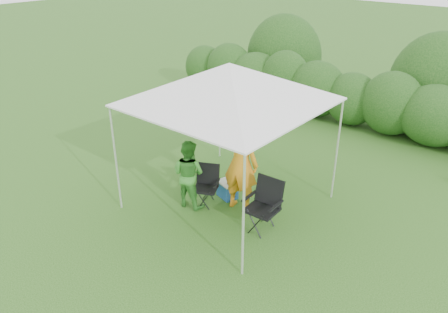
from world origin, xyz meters
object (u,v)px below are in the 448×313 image
Objects in this scene: canopy at (229,83)px; man at (241,163)px; woman at (189,174)px; cooler at (227,189)px; chair_right at (265,202)px; chair_left at (207,182)px.

man is (0.30, -0.01, -1.48)m from canopy.
man reaches higher than woman.
canopy is 6.46× the size of cooler.
cooler is (-0.45, 0.16, -0.80)m from man.
man is 0.93m from cooler.
man reaches higher than chair_right.
canopy is 1.94m from woman.
chair_left is at bearing 14.29° from man.
chair_left is 1.68× the size of cooler.
woman reaches higher than chair_left.
man is at bearing -2.96° from cooler.
man reaches higher than cooler.
woman reaches higher than chair_right.
cooler is (-1.19, 0.40, -0.37)m from chair_right.
chair_right is 0.90m from man.
chair_left is at bearing -97.86° from cooler.
canopy is at bearing -27.98° from cooler.
chair_right reaches higher than cooler.
canopy is at bearing 162.98° from chair_right.
chair_right reaches higher than chair_left.
chair_right is 1.31m from cooler.
chair_right is at bearing -2.17° from cooler.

